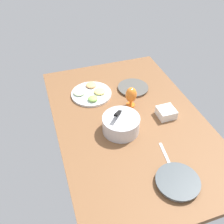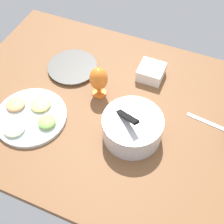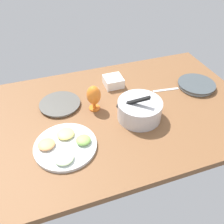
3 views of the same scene
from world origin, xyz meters
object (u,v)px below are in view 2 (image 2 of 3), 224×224
at_px(hurricane_glass_orange, 99,80).
at_px(square_bowl_white, 151,72).
at_px(mixing_bowl, 132,127).
at_px(dinner_plate_right, 73,67).
at_px(fruit_platter, 30,116).

distance_m(hurricane_glass_orange, square_bowl_white, 0.28).
distance_m(mixing_bowl, hurricane_glass_orange, 0.28).
xyz_separation_m(hurricane_glass_orange, square_bowl_white, (-0.19, -0.20, -0.06)).
bearing_deg(dinner_plate_right, mixing_bowl, 148.31).
height_order(dinner_plate_right, square_bowl_white, square_bowl_white).
height_order(mixing_bowl, square_bowl_white, mixing_bowl).
relative_size(mixing_bowl, fruit_platter, 0.79).
xyz_separation_m(mixing_bowl, fruit_platter, (0.45, 0.09, -0.05)).
bearing_deg(square_bowl_white, mixing_bowl, 95.31).
distance_m(dinner_plate_right, hurricane_glass_orange, 0.23).
xyz_separation_m(dinner_plate_right, fruit_platter, (0.03, 0.35, 0.01)).
relative_size(hurricane_glass_orange, square_bowl_white, 1.35).
distance_m(fruit_platter, square_bowl_white, 0.61).
height_order(dinner_plate_right, hurricane_glass_orange, hurricane_glass_orange).
height_order(mixing_bowl, fruit_platter, mixing_bowl).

